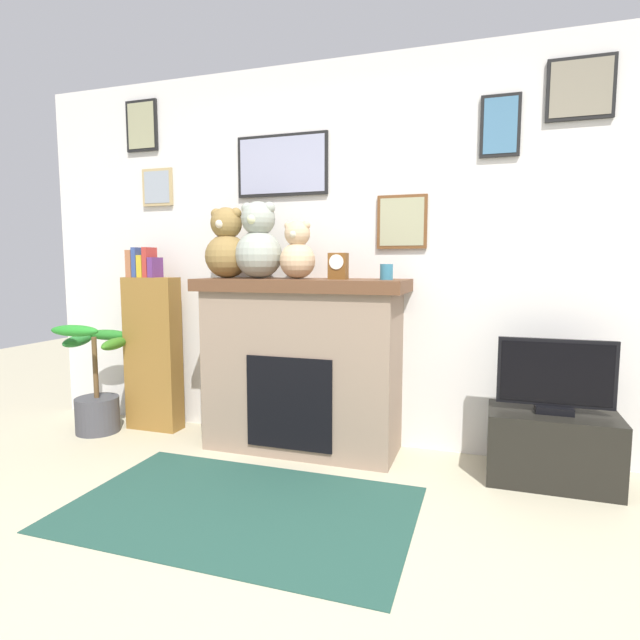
{
  "coord_description": "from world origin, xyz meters",
  "views": [
    {
      "loc": [
        0.78,
        -1.48,
        1.25
      ],
      "look_at": [
        -0.27,
        1.7,
        0.88
      ],
      "focal_mm": 28.9,
      "sensor_mm": 36.0,
      "label": 1
    }
  ],
  "objects_px": {
    "tv_stand": "(552,447)",
    "fireplace": "(302,364)",
    "potted_plant": "(97,391)",
    "teddy_bear_tan": "(227,246)",
    "candle_jar": "(386,272)",
    "mantel_clock": "(338,266)",
    "television": "(555,377)",
    "bookshelf": "(153,348)",
    "teddy_bear_cream": "(259,244)",
    "teddy_bear_brown": "(297,253)"
  },
  "relations": [
    {
      "from": "tv_stand",
      "to": "mantel_clock",
      "type": "bearing_deg",
      "value": 178.35
    },
    {
      "from": "tv_stand",
      "to": "candle_jar",
      "type": "relative_size",
      "value": 7.2
    },
    {
      "from": "bookshelf",
      "to": "teddy_bear_tan",
      "type": "relative_size",
      "value": 2.86
    },
    {
      "from": "teddy_bear_brown",
      "to": "teddy_bear_cream",
      "type": "bearing_deg",
      "value": -179.97
    },
    {
      "from": "tv_stand",
      "to": "teddy_bear_tan",
      "type": "bearing_deg",
      "value": 178.96
    },
    {
      "from": "candle_jar",
      "to": "teddy_bear_tan",
      "type": "bearing_deg",
      "value": -179.97
    },
    {
      "from": "fireplace",
      "to": "teddy_bear_brown",
      "type": "distance_m",
      "value": 0.74
    },
    {
      "from": "television",
      "to": "mantel_clock",
      "type": "xyz_separation_m",
      "value": [
        -1.29,
        0.04,
        0.62
      ]
    },
    {
      "from": "fireplace",
      "to": "teddy_bear_cream",
      "type": "relative_size",
      "value": 2.72
    },
    {
      "from": "teddy_bear_brown",
      "to": "tv_stand",
      "type": "bearing_deg",
      "value": -1.39
    },
    {
      "from": "fireplace",
      "to": "television",
      "type": "xyz_separation_m",
      "value": [
        1.54,
        -0.06,
        0.03
      ]
    },
    {
      "from": "fireplace",
      "to": "potted_plant",
      "type": "height_order",
      "value": "fireplace"
    },
    {
      "from": "fireplace",
      "to": "teddy_bear_tan",
      "type": "height_order",
      "value": "teddy_bear_tan"
    },
    {
      "from": "potted_plant",
      "to": "tv_stand",
      "type": "bearing_deg",
      "value": 2.03
    },
    {
      "from": "fireplace",
      "to": "tv_stand",
      "type": "bearing_deg",
      "value": -2.09
    },
    {
      "from": "potted_plant",
      "to": "tv_stand",
      "type": "height_order",
      "value": "potted_plant"
    },
    {
      "from": "mantel_clock",
      "to": "teddy_bear_brown",
      "type": "bearing_deg",
      "value": 179.81
    },
    {
      "from": "teddy_bear_tan",
      "to": "fireplace",
      "type": "bearing_deg",
      "value": 1.95
    },
    {
      "from": "television",
      "to": "teddy_bear_cream",
      "type": "relative_size",
      "value": 1.22
    },
    {
      "from": "teddy_bear_brown",
      "to": "mantel_clock",
      "type": "bearing_deg",
      "value": -0.19
    },
    {
      "from": "fireplace",
      "to": "candle_jar",
      "type": "bearing_deg",
      "value": -1.8
    },
    {
      "from": "fireplace",
      "to": "teddy_bear_tan",
      "type": "xyz_separation_m",
      "value": [
        -0.54,
        -0.02,
        0.78
      ]
    },
    {
      "from": "candle_jar",
      "to": "teddy_bear_brown",
      "type": "distance_m",
      "value": 0.6
    },
    {
      "from": "potted_plant",
      "to": "teddy_bear_tan",
      "type": "distance_m",
      "value": 1.47
    },
    {
      "from": "tv_stand",
      "to": "television",
      "type": "bearing_deg",
      "value": -90.0
    },
    {
      "from": "teddy_bear_cream",
      "to": "teddy_bear_brown",
      "type": "height_order",
      "value": "teddy_bear_cream"
    },
    {
      "from": "bookshelf",
      "to": "fireplace",
      "type": "bearing_deg",
      "value": -2.06
    },
    {
      "from": "bookshelf",
      "to": "television",
      "type": "bearing_deg",
      "value": -2.11
    },
    {
      "from": "mantel_clock",
      "to": "teddy_bear_cream",
      "type": "distance_m",
      "value": 0.57
    },
    {
      "from": "candle_jar",
      "to": "teddy_bear_tan",
      "type": "height_order",
      "value": "teddy_bear_tan"
    },
    {
      "from": "teddy_bear_cream",
      "to": "bookshelf",
      "type": "bearing_deg",
      "value": 176.11
    },
    {
      "from": "potted_plant",
      "to": "teddy_bear_cream",
      "type": "relative_size",
      "value": 1.63
    },
    {
      "from": "fireplace",
      "to": "bookshelf",
      "type": "relative_size",
      "value": 1.01
    },
    {
      "from": "fireplace",
      "to": "mantel_clock",
      "type": "distance_m",
      "value": 0.7
    },
    {
      "from": "potted_plant",
      "to": "teddy_bear_tan",
      "type": "relative_size",
      "value": 1.73
    },
    {
      "from": "candle_jar",
      "to": "mantel_clock",
      "type": "relative_size",
      "value": 0.58
    },
    {
      "from": "potted_plant",
      "to": "teddy_bear_brown",
      "type": "distance_m",
      "value": 1.84
    },
    {
      "from": "teddy_bear_cream",
      "to": "teddy_bear_brown",
      "type": "distance_m",
      "value": 0.28
    },
    {
      "from": "television",
      "to": "mantel_clock",
      "type": "bearing_deg",
      "value": 178.28
    },
    {
      "from": "fireplace",
      "to": "potted_plant",
      "type": "bearing_deg",
      "value": -173.91
    },
    {
      "from": "tv_stand",
      "to": "fireplace",
      "type": "bearing_deg",
      "value": 177.91
    },
    {
      "from": "mantel_clock",
      "to": "teddy_bear_cream",
      "type": "xyz_separation_m",
      "value": [
        -0.55,
        0.0,
        0.14
      ]
    },
    {
      "from": "fireplace",
      "to": "tv_stand",
      "type": "xyz_separation_m",
      "value": [
        1.54,
        -0.06,
        -0.38
      ]
    },
    {
      "from": "television",
      "to": "bookshelf",
      "type": "bearing_deg",
      "value": 177.89
    },
    {
      "from": "bookshelf",
      "to": "teddy_bear_brown",
      "type": "relative_size",
      "value": 3.62
    },
    {
      "from": "teddy_bear_cream",
      "to": "teddy_bear_brown",
      "type": "relative_size",
      "value": 1.35
    },
    {
      "from": "mantel_clock",
      "to": "teddy_bear_tan",
      "type": "relative_size",
      "value": 0.35
    },
    {
      "from": "teddy_bear_cream",
      "to": "teddy_bear_brown",
      "type": "xyz_separation_m",
      "value": [
        0.28,
        0.0,
        -0.06
      ]
    },
    {
      "from": "television",
      "to": "candle_jar",
      "type": "bearing_deg",
      "value": 177.65
    },
    {
      "from": "potted_plant",
      "to": "tv_stand",
      "type": "distance_m",
      "value": 3.11
    }
  ]
}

